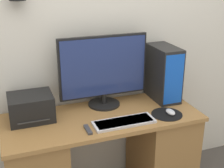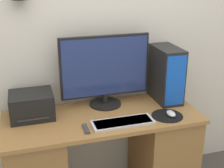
% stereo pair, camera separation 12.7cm
% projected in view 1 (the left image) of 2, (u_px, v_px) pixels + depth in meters
% --- Properties ---
extents(wall_back, '(6.40, 0.16, 2.70)m').
position_uv_depth(wall_back, '(87.00, 27.00, 2.37)').
color(wall_back, silver).
rests_on(wall_back, ground_plane).
extents(desk, '(1.43, 0.58, 0.75)m').
position_uv_depth(desk, '(103.00, 158.00, 2.41)').
color(desk, olive).
rests_on(desk, ground_plane).
extents(monitor, '(0.69, 0.25, 0.55)m').
position_uv_depth(monitor, '(104.00, 70.00, 2.36)').
color(monitor, black).
rests_on(monitor, desk).
extents(keyboard, '(0.44, 0.15, 0.02)m').
position_uv_depth(keyboard, '(124.00, 122.00, 2.17)').
color(keyboard, silver).
rests_on(keyboard, desk).
extents(mousepad, '(0.23, 0.23, 0.00)m').
position_uv_depth(mousepad, '(167.00, 114.00, 2.30)').
color(mousepad, black).
rests_on(mousepad, desk).
extents(mouse, '(0.06, 0.10, 0.03)m').
position_uv_depth(mouse, '(170.00, 112.00, 2.30)').
color(mouse, silver).
rests_on(mouse, mousepad).
extents(computer_tower, '(0.18, 0.33, 0.44)m').
position_uv_depth(computer_tower, '(163.00, 73.00, 2.51)').
color(computer_tower, black).
rests_on(computer_tower, desk).
extents(printer, '(0.31, 0.26, 0.18)m').
position_uv_depth(printer, '(31.00, 107.00, 2.21)').
color(printer, black).
rests_on(printer, desk).
extents(remote_control, '(0.03, 0.12, 0.02)m').
position_uv_depth(remote_control, '(88.00, 130.00, 2.08)').
color(remote_control, '#38383D').
rests_on(remote_control, desk).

